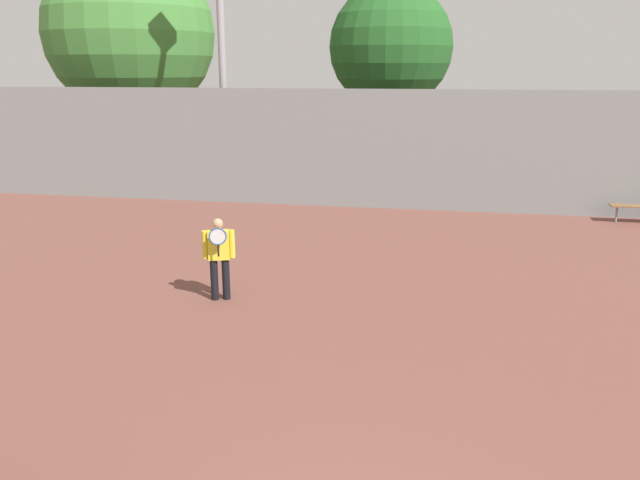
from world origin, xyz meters
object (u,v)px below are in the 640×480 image
at_px(tree_green_broad, 391,48).
at_px(light_pole_far_right, 221,24).
at_px(tree_dark_dense, 130,34).
at_px(tennis_player, 219,254).

bearing_deg(tree_green_broad, light_pole_far_right, -143.39).
height_order(light_pole_far_right, tree_dark_dense, light_pole_far_right).
bearing_deg(tennis_player, tree_dark_dense, 103.24).
distance_m(tennis_player, light_pole_far_right, 10.36).
bearing_deg(light_pole_far_right, tree_dark_dense, 141.18).
distance_m(tennis_player, tree_green_broad, 13.26).
height_order(light_pole_far_right, tree_green_broad, light_pole_far_right).
xyz_separation_m(light_pole_far_right, tree_dark_dense, (-5.05, 4.06, -0.02)).
height_order(tree_green_broad, tree_dark_dense, tree_dark_dense).
bearing_deg(tree_green_broad, tree_dark_dense, 177.54).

